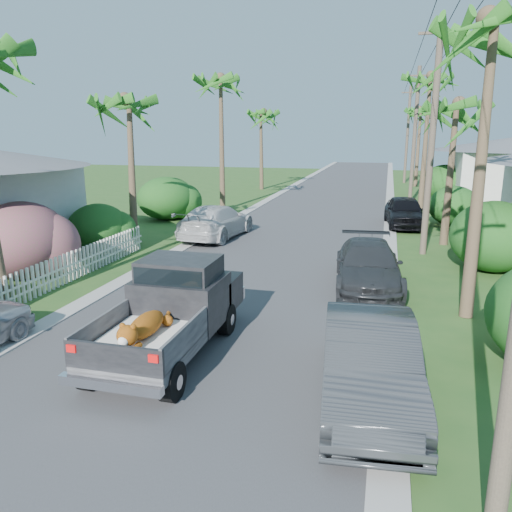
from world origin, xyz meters
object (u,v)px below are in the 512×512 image
(pickup_truck, at_px, (176,306))
(palm_l_c, at_px, (221,79))
(parked_car_rm, at_px, (368,266))
(palm_r_b, at_px, (457,104))
(palm_r_a, at_px, (496,20))
(utility_pole_b, at_px, (432,138))
(palm_l_d, at_px, (261,112))
(palm_r_c, at_px, (431,77))
(utility_pole_c, at_px, (415,135))
(utility_pole_d, at_px, (407,134))
(parked_car_lf, at_px, (216,222))
(palm_l_b, at_px, (127,100))
(parked_car_rf, at_px, (405,212))
(palm_r_d, at_px, (421,110))
(parked_car_rn, at_px, (369,363))

(pickup_truck, height_order, palm_l_c, palm_l_c)
(parked_car_rm, xyz_separation_m, palm_r_b, (3.00, 7.22, 5.24))
(palm_r_a, distance_m, utility_pole_b, 7.58)
(parked_car_rm, height_order, palm_l_d, palm_l_d)
(palm_r_a, xyz_separation_m, palm_r_c, (-0.10, 20.00, 0.69))
(palm_l_d, relative_size, utility_pole_c, 0.86)
(utility_pole_b, bearing_deg, palm_l_c, 142.19)
(palm_r_b, bearing_deg, palm_l_c, 150.95)
(utility_pole_b, height_order, utility_pole_d, same)
(pickup_truck, height_order, palm_r_c, palm_r_c)
(parked_car_rm, height_order, palm_r_a, palm_r_a)
(parked_car_lf, relative_size, palm_l_b, 0.71)
(palm_r_b, relative_size, palm_r_c, 0.77)
(parked_car_rf, bearing_deg, palm_l_d, 122.13)
(parked_car_rm, relative_size, palm_l_b, 0.66)
(parked_car_lf, distance_m, utility_pole_b, 10.01)
(utility_pole_c, bearing_deg, palm_r_b, -85.60)
(utility_pole_b, bearing_deg, palm_r_b, 63.43)
(parked_car_rm, bearing_deg, palm_l_d, 105.82)
(pickup_truck, distance_m, utility_pole_b, 13.05)
(utility_pole_c, bearing_deg, palm_r_a, -88.18)
(parked_car_rm, bearing_deg, palm_r_d, 79.62)
(palm_l_b, distance_m, palm_r_a, 14.47)
(parked_car_rm, relative_size, palm_r_b, 0.68)
(parked_car_rf, xyz_separation_m, palm_l_c, (-11.00, 2.95, 7.13))
(parked_car_lf, height_order, palm_l_c, palm_l_c)
(palm_r_a, relative_size, palm_r_d, 1.09)
(palm_r_d, xyz_separation_m, utility_pole_b, (-0.90, -27.00, -2.14))
(parked_car_rf, bearing_deg, utility_pole_c, 80.73)
(parked_car_rn, xyz_separation_m, palm_l_c, (-9.92, 21.32, 7.14))
(palm_l_d, height_order, utility_pole_c, utility_pole_c)
(parked_car_lf, bearing_deg, palm_r_a, 146.29)
(palm_l_b, distance_m, palm_l_d, 22.00)
(palm_r_c, bearing_deg, utility_pole_b, -92.64)
(parked_car_rf, xyz_separation_m, palm_l_b, (-11.80, -7.05, 5.37))
(parked_car_rf, height_order, parked_car_lf, parked_car_rf)
(parked_car_rf, distance_m, palm_r_b, 6.76)
(utility_pole_c, bearing_deg, utility_pole_d, 90.00)
(parked_car_rf, xyz_separation_m, palm_r_b, (1.60, -4.05, 5.17))
(palm_l_b, relative_size, palm_r_a, 0.85)
(palm_r_c, bearing_deg, palm_r_b, -87.92)
(palm_l_d, distance_m, palm_r_b, 23.08)
(parked_car_lf, relative_size, palm_r_a, 0.61)
(utility_pole_c, bearing_deg, palm_l_b, -127.78)
(palm_r_d, distance_m, utility_pole_b, 27.10)
(palm_l_c, bearing_deg, palm_r_d, 55.22)
(palm_l_b, distance_m, palm_r_b, 13.73)
(palm_r_d, bearing_deg, palm_l_b, -115.41)
(palm_l_b, bearing_deg, parked_car_rn, -46.57)
(utility_pole_b, bearing_deg, parked_car_rn, -97.79)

